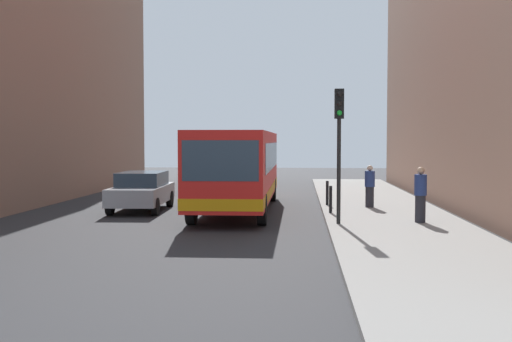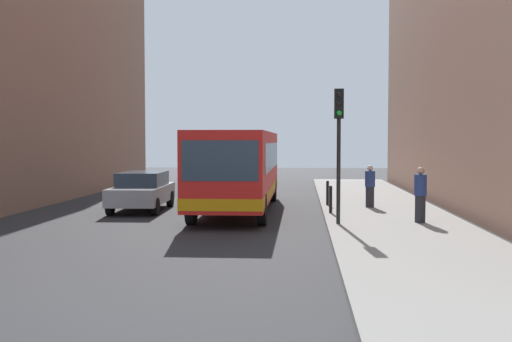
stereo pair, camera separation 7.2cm
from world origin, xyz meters
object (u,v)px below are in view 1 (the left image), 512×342
at_px(bus, 239,166).
at_px(traffic_light, 339,130).
at_px(car_beside_bus, 142,190).
at_px(pedestrian_mid_sidewalk, 370,186).
at_px(bollard_mid, 327,193).
at_px(bollard_near, 331,199).
at_px(pedestrian_near_signal, 420,195).

xyz_separation_m(bus, traffic_light, (3.51, -4.58, 1.28)).
xyz_separation_m(car_beside_bus, pedestrian_mid_sidewalk, (8.70, 0.44, 0.16)).
xyz_separation_m(traffic_light, bollard_mid, (-0.10, 5.56, -2.38)).
bearing_deg(pedestrian_mid_sidewalk, bus, -147.18).
distance_m(car_beside_bus, bollard_mid, 7.22).
bearing_deg(traffic_light, pedestrian_mid_sidewalk, 73.08).
distance_m(bollard_near, pedestrian_mid_sidewalk, 2.53).
xyz_separation_m(traffic_light, pedestrian_near_signal, (2.55, 0.50, -1.99)).
height_order(car_beside_bus, traffic_light, traffic_light).
distance_m(traffic_light, bollard_mid, 6.05).
bearing_deg(pedestrian_mid_sidewalk, bollard_mid, -174.69).
bearing_deg(bollard_mid, bus, -163.94).
distance_m(traffic_light, bollard_near, 3.74).
height_order(car_beside_bus, bollard_near, car_beside_bus).
relative_size(bus, car_beside_bus, 2.47).
bearing_deg(bollard_near, pedestrian_mid_sidewalk, 51.23).
bearing_deg(bollard_near, traffic_light, -88.02).
distance_m(car_beside_bus, pedestrian_mid_sidewalk, 8.71).
bearing_deg(traffic_light, pedestrian_near_signal, 11.19).
bearing_deg(bus, bollard_mid, -164.01).
xyz_separation_m(car_beside_bus, bollard_mid, (7.12, 1.16, -0.16)).
distance_m(bus, bollard_near, 3.96).
height_order(bollard_near, pedestrian_near_signal, pedestrian_near_signal).
relative_size(bollard_mid, pedestrian_near_signal, 0.55).
relative_size(car_beside_bus, traffic_light, 1.09).
bearing_deg(car_beside_bus, pedestrian_near_signal, 156.30).
height_order(bus, pedestrian_near_signal, bus).
bearing_deg(bollard_mid, pedestrian_mid_sidewalk, -24.47).
height_order(bollard_near, bollard_mid, same).
xyz_separation_m(traffic_light, pedestrian_mid_sidewalk, (1.47, 4.85, -2.06)).
xyz_separation_m(bollard_mid, pedestrian_near_signal, (2.65, -5.06, 0.39)).
distance_m(bollard_near, pedestrian_near_signal, 3.58).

